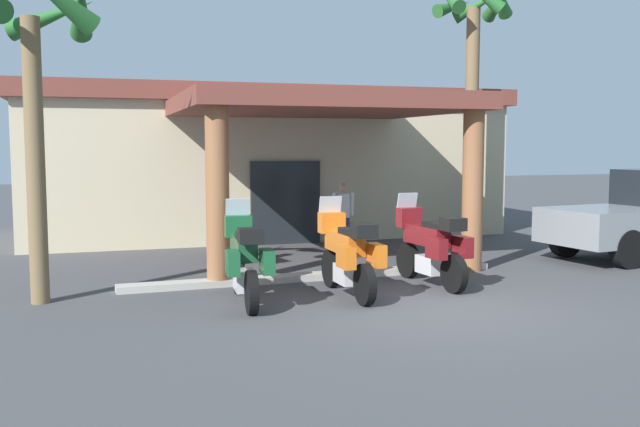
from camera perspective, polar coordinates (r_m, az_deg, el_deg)
name	(u,v)px	position (r m, az deg, el deg)	size (l,w,h in m)	color
ground_plane	(434,309)	(11.17, 9.09, -7.53)	(80.00, 80.00, 0.00)	#424244
motel_building	(263,160)	(20.35, -4.57, 4.29)	(13.36, 11.11, 4.02)	beige
motorcycle_green	(245,260)	(11.32, -6.03, -3.71)	(0.76, 2.21, 1.61)	black
motorcycle_orange	(348,254)	(11.83, 2.23, -3.28)	(0.71, 2.21, 1.61)	black
motorcycle_maroon	(431,247)	(12.89, 8.85, -2.62)	(0.72, 2.21, 1.61)	black
pedestrian	(343,212)	(16.86, 1.85, 0.13)	(0.53, 0.32, 1.61)	#3F334C
palm_tree_roadside	(32,49)	(12.11, -22.02, 12.12)	(2.28, 2.32, 5.26)	brown
palm_tree_near_portico	(474,52)	(19.13, 12.22, 12.49)	(1.99, 2.14, 6.77)	brown
curb_strip	(316,276)	(13.38, -0.32, -5.03)	(7.23, 0.36, 0.12)	#ADA89E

